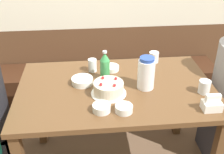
# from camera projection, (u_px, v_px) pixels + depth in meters

# --- Properties ---
(bench_seat) EXTENTS (2.18, 0.38, 0.46)m
(bench_seat) POSITION_uv_depth(u_px,v_px,m) (107.00, 88.00, 2.87)
(bench_seat) COLOR #381E11
(bench_seat) RESTS_ON ground_plane
(dining_table) EXTENTS (1.32, 0.83, 0.76)m
(dining_table) POSITION_uv_depth(u_px,v_px,m) (116.00, 99.00, 1.94)
(dining_table) COLOR brown
(dining_table) RESTS_ON ground_plane
(birthday_cake) EXTENTS (0.23, 0.23, 0.10)m
(birthday_cake) POSITION_uv_depth(u_px,v_px,m) (109.00, 88.00, 1.80)
(birthday_cake) COLOR white
(birthday_cake) RESTS_ON dining_table
(water_pitcher) EXTENTS (0.11, 0.11, 0.22)m
(water_pitcher) POSITION_uv_depth(u_px,v_px,m) (146.00, 73.00, 1.83)
(water_pitcher) COLOR white
(water_pitcher) RESTS_ON dining_table
(soju_bottle) EXTENTS (0.07, 0.07, 0.21)m
(soju_bottle) POSITION_uv_depth(u_px,v_px,m) (105.00, 66.00, 1.93)
(soju_bottle) COLOR #388E4C
(soju_bottle) RESTS_ON dining_table
(napkin_holder) EXTENTS (0.11, 0.08, 0.11)m
(napkin_holder) POSITION_uv_depth(u_px,v_px,m) (212.00, 104.00, 1.65)
(napkin_holder) COLOR white
(napkin_holder) RESTS_ON dining_table
(bowl_soup_white) EXTENTS (0.10, 0.10, 0.04)m
(bowl_soup_white) POSITION_uv_depth(u_px,v_px,m) (124.00, 109.00, 1.64)
(bowl_soup_white) COLOR white
(bowl_soup_white) RESTS_ON dining_table
(bowl_rice_small) EXTENTS (0.12, 0.12, 0.03)m
(bowl_rice_small) POSITION_uv_depth(u_px,v_px,m) (111.00, 68.00, 2.09)
(bowl_rice_small) COLOR white
(bowl_rice_small) RESTS_ON dining_table
(bowl_side_dish) EXTENTS (0.15, 0.15, 0.04)m
(bowl_side_dish) POSITION_uv_depth(u_px,v_px,m) (82.00, 81.00, 1.92)
(bowl_side_dish) COLOR white
(bowl_side_dish) RESTS_ON dining_table
(bowl_sauce_shallow) EXTENTS (0.11, 0.11, 0.04)m
(bowl_sauce_shallow) POSITION_uv_depth(u_px,v_px,m) (102.00, 108.00, 1.65)
(bowl_sauce_shallow) COLOR white
(bowl_sauce_shallow) RESTS_ON dining_table
(glass_water_tall) EXTENTS (0.08, 0.08, 0.09)m
(glass_water_tall) POSITION_uv_depth(u_px,v_px,m) (204.00, 87.00, 1.81)
(glass_water_tall) COLOR silver
(glass_water_tall) RESTS_ON dining_table
(glass_tumbler_short) EXTENTS (0.08, 0.08, 0.08)m
(glass_tumbler_short) POSITION_uv_depth(u_px,v_px,m) (154.00, 57.00, 2.19)
(glass_tumbler_short) COLOR silver
(glass_tumbler_short) RESTS_ON dining_table
(glass_shot_small) EXTENTS (0.06, 0.06, 0.10)m
(glass_shot_small) POSITION_uv_depth(u_px,v_px,m) (92.00, 65.00, 2.06)
(glass_shot_small) COLOR silver
(glass_shot_small) RESTS_ON dining_table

